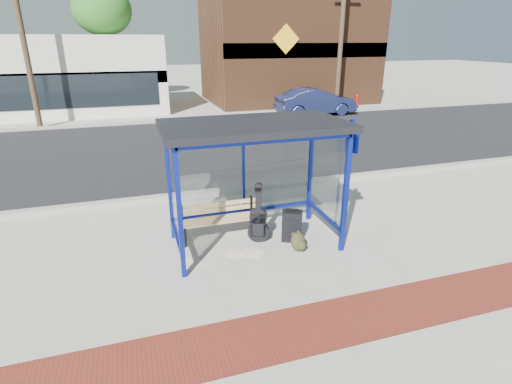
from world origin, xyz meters
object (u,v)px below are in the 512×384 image
object	(u,v)px
suitcase	(292,226)
parked_car	(316,102)
guitar_bag	(258,222)
fire_hydrant	(357,101)
backpack	(299,242)
bench	(219,217)

from	to	relation	value
suitcase	parked_car	world-z (taller)	parked_car
guitar_bag	parked_car	xyz separation A→B (m)	(7.30, 12.66, 0.27)
guitar_bag	fire_hydrant	xyz separation A→B (m)	(10.63, 14.05, 0.00)
suitcase	parked_car	size ratio (longest dim) A/B	0.16
guitar_bag	backpack	size ratio (longest dim) A/B	3.08
parked_car	backpack	bearing A→B (deg)	152.94
bench	backpack	xyz separation A→B (m)	(1.32, -1.03, -0.25)
backpack	bench	bearing A→B (deg)	122.14
guitar_bag	suitcase	bearing A→B (deg)	5.27
suitcase	parked_car	distance (m)	14.46
guitar_bag	suitcase	size ratio (longest dim) A/B	1.69
bench	suitcase	distance (m)	1.48
guitar_bag	suitcase	world-z (taller)	guitar_bag
bench	parked_car	size ratio (longest dim) A/B	0.38
bench	backpack	bearing A→B (deg)	-38.11
bench	parked_car	xyz separation A→B (m)	(8.00, 12.23, 0.26)
guitar_bag	backpack	bearing A→B (deg)	-23.53
backpack	parked_car	world-z (taller)	parked_car
backpack	fire_hydrant	bearing A→B (deg)	35.77
fire_hydrant	parked_car	bearing A→B (deg)	-157.32
backpack	parked_car	size ratio (longest dim) A/B	0.09
backpack	suitcase	bearing A→B (deg)	66.36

